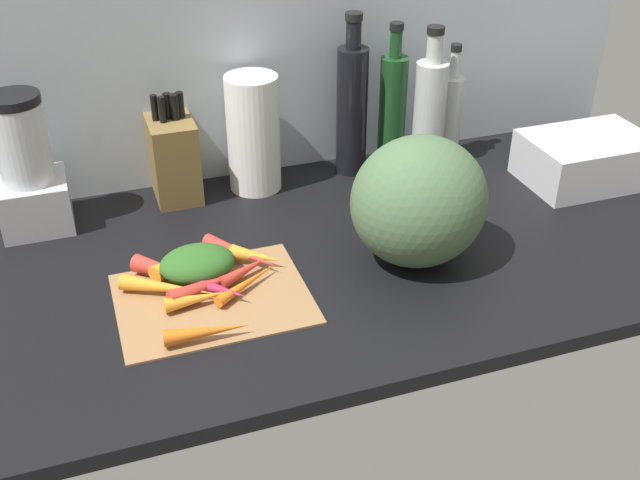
{
  "coord_description": "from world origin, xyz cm",
  "views": [
    {
      "loc": [
        -45.64,
        -119.72,
        81.1
      ],
      "look_at": [
        -8.67,
        -12.62,
        10.39
      ],
      "focal_mm": 42.88,
      "sensor_mm": 36.0,
      "label": 1
    }
  ],
  "objects": [
    {
      "name": "ground_plane",
      "position": [
        0.0,
        0.0,
        -1.5
      ],
      "size": [
        170.0,
        80.0,
        3.0
      ],
      "primitive_type": "cube",
      "color": "black"
    },
    {
      "name": "wall_back",
      "position": [
        0.0,
        38.5,
        30.0
      ],
      "size": [
        170.0,
        3.0,
        60.0
      ],
      "primitive_type": "cube",
      "color": "#ADB7C1",
      "rests_on": "ground_plane"
    },
    {
      "name": "cutting_board",
      "position": [
        -27.87,
        -9.63,
        0.4
      ],
      "size": [
        33.84,
        26.49,
        0.8
      ],
      "primitive_type": "cube",
      "color": "#997047",
      "rests_on": "ground_plane"
    },
    {
      "name": "carrot_0",
      "position": [
        -31.1,
        -21.06,
        2.26
      ],
      "size": [
        14.42,
        3.99,
        2.91
      ],
      "primitive_type": "cone",
      "rotation": [
        0.0,
        1.57,
        -0.08
      ],
      "color": "orange",
      "rests_on": "cutting_board"
    },
    {
      "name": "carrot_1",
      "position": [
        -32.41,
        0.77,
        2.5
      ],
      "size": [
        10.83,
        8.89,
        3.41
      ],
      "primitive_type": "cone",
      "rotation": [
        0.0,
        1.57,
        0.6
      ],
      "color": "orange",
      "rests_on": "cutting_board"
    },
    {
      "name": "carrot_2",
      "position": [
        -17.7,
        -2.06,
        2.36
      ],
      "size": [
        10.03,
        8.54,
        3.12
      ],
      "primitive_type": "cone",
      "rotation": [
        0.0,
        1.57,
        -0.64
      ],
      "color": "orange",
      "rests_on": "cutting_board"
    },
    {
      "name": "carrot_3",
      "position": [
        -33.38,
        -2.89,
        2.53
      ],
      "size": [
        14.75,
        14.18,
        3.46
      ],
      "primitive_type": "cone",
      "rotation": [
        0.0,
        1.57,
        -0.76
      ],
      "color": "red",
      "rests_on": "cutting_board"
    },
    {
      "name": "carrot_4",
      "position": [
        -21.31,
        -9.14,
        1.84
      ],
      "size": [
        13.79,
        9.93,
        2.09
      ],
      "primitive_type": "cone",
      "rotation": [
        0.0,
        1.57,
        0.57
      ],
      "color": "orange",
      "rests_on": "cutting_board"
    },
    {
      "name": "carrot_5",
      "position": [
        -27.99,
        -8.27,
        2.44
      ],
      "size": [
        15.81,
        7.67,
        3.29
      ],
      "primitive_type": "cone",
      "rotation": [
        0.0,
        1.57,
        0.3
      ],
      "color": "red",
      "rests_on": "cutting_board"
    },
    {
      "name": "carrot_6",
      "position": [
        -20.52,
        -5.31,
        2.08
      ],
      "size": [
        12.11,
        8.17,
        2.57
      ],
      "primitive_type": "cone",
      "rotation": [
        0.0,
        1.57,
        0.5
      ],
      "color": "red",
      "rests_on": "cutting_board"
    },
    {
      "name": "carrot_7",
      "position": [
        -35.24,
        -6.58,
        2.29
      ],
      "size": [
        16.57,
        11.49,
        2.99
      ],
      "primitive_type": "cone",
      "rotation": [
        0.0,
        1.57,
        -0.53
      ],
      "color": "orange",
      "rests_on": "cutting_board"
    },
    {
      "name": "carrot_8",
      "position": [
        -20.22,
        0.36,
        2.32
      ],
      "size": [
        12.72,
        14.87,
        3.03
      ],
      "primitive_type": "cone",
      "rotation": [
        0.0,
        1.57,
        -0.9
      ],
      "color": "red",
      "rests_on": "cutting_board"
    },
    {
      "name": "carrot_9",
      "position": [
        -26.54,
        -10.12,
        2.23
      ],
      "size": [
        9.83,
        9.37,
        2.85
      ],
      "primitive_type": "cone",
      "rotation": [
        0.0,
        1.57,
        -0.74
      ],
      "color": "#B2264C",
      "rests_on": "cutting_board"
    },
    {
      "name": "carrot_10",
      "position": [
        -30.76,
        -11.33,
        2.11
      ],
      "size": [
        11.87,
        3.17,
        2.62
      ],
      "primitive_type": "cone",
      "rotation": [
        0.0,
        1.57,
        0.05
      ],
      "color": "orange",
      "rests_on": "cutting_board"
    },
    {
      "name": "carrot_greens_pile",
      "position": [
        -29.01,
        -2.81,
        3.71
      ],
      "size": [
        13.77,
        10.59,
        5.82
      ],
      "primitive_type": "ellipsoid",
      "color": "#2D6023",
      "rests_on": "cutting_board"
    },
    {
      "name": "winter_squash",
      "position": [
        11.88,
        -9.15,
        12.51
      ],
      "size": [
        25.81,
        23.52,
        25.02
      ],
      "primitive_type": "ellipsoid",
      "color": "#4C6B47",
      "rests_on": "ground_plane"
    },
    {
      "name": "knife_block",
      "position": [
        -26.92,
        31.04,
        9.35
      ],
      "size": [
        9.49,
        13.43,
        23.47
      ],
      "color": "brown",
      "rests_on": "ground_plane"
    },
    {
      "name": "blender_appliance",
      "position": [
        -56.18,
        27.56,
        12.28
      ],
      "size": [
        13.7,
        13.7,
        28.5
      ],
      "color": "#B2B2B7",
      "rests_on": "ground_plane"
    },
    {
      "name": "paper_towel_roll",
      "position": [
        -9.44,
        29.5,
        12.97
      ],
      "size": [
        11.49,
        11.49,
        25.95
      ],
      "primitive_type": "cylinder",
      "color": "white",
      "rests_on": "ground_plane"
    },
    {
      "name": "bottle_0",
      "position": [
        13.71,
        30.27,
        15.7
      ],
      "size": [
        7.05,
        7.05,
        36.87
      ],
      "color": "black",
      "rests_on": "ground_plane"
    },
    {
      "name": "bottle_1",
      "position": [
        23.61,
        30.0,
        14.02
      ],
      "size": [
        6.33,
        6.33,
        33.9
      ],
      "color": "#19421E",
      "rests_on": "ground_plane"
    },
    {
      "name": "bottle_2",
      "position": [
        31.46,
        26.88,
        13.67
      ],
      "size": [
        7.4,
        7.4,
        33.18
      ],
      "color": "silver",
      "rests_on": "ground_plane"
    },
    {
      "name": "bottle_3",
      "position": [
        38.51,
        29.75,
        10.83
      ],
      "size": [
        5.47,
        5.47,
        27.73
      ],
      "color": "silver",
      "rests_on": "ground_plane"
    },
    {
      "name": "dish_rack",
      "position": [
        62.3,
        8.24,
        5.28
      ],
      "size": [
        27.65,
        19.31,
        10.56
      ],
      "primitive_type": "cube",
      "color": "silver",
      "rests_on": "ground_plane"
    }
  ]
}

